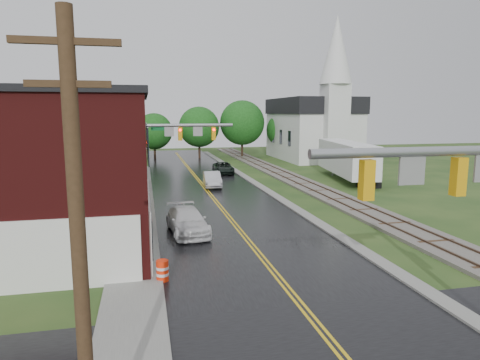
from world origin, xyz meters
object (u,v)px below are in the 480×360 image
object	(u,v)px
traffic_signal_far	(171,141)
construction_barrel	(162,271)
utility_pole_a	(79,252)
tree_left_c	(63,139)
tree_left_e	(116,133)
utility_pole_c	(133,134)
suv_dark	(223,168)
sedan_silver	(212,179)
church	(315,122)
traffic_signal_near	(480,195)
pickup_white	(187,221)
semi_trailer	(347,158)
utility_pole_b	(126,150)
brick_building	(2,175)

from	to	relation	value
traffic_signal_far	construction_barrel	distance (m)	17.65
utility_pole_a	tree_left_c	xyz separation A→B (m)	(-7.05, 39.90, -0.21)
tree_left_e	utility_pole_c	bearing A→B (deg)	-42.84
suv_dark	sedan_silver	size ratio (longest dim) A/B	1.09
church	utility_pole_a	distance (m)	60.06
utility_pole_c	tree_left_e	size ratio (longest dim) A/B	1.10
tree_left_c	sedan_silver	world-z (taller)	tree_left_c
traffic_signal_near	church	bearing A→B (deg)	72.28
sedan_silver	pickup_white	size ratio (longest dim) A/B	0.88
utility_pole_c	semi_trailer	bearing A→B (deg)	-23.79
tree_left_e	construction_barrel	xyz separation A→B (m)	(3.85, -35.90, -4.35)
semi_trailer	church	bearing A→B (deg)	77.29
utility_pole_a	utility_pole_b	xyz separation A→B (m)	(0.00, 22.00, 0.00)
brick_building	construction_barrel	size ratio (longest dim) A/B	15.27
utility_pole_b	traffic_signal_near	bearing A→B (deg)	-62.81
church	tree_left_e	world-z (taller)	church
traffic_signal_far	semi_trailer	xyz separation A→B (m)	(19.05, 7.14, -2.57)
utility_pole_c	sedan_silver	world-z (taller)	utility_pole_c
tree_left_c	suv_dark	xyz separation A→B (m)	(17.35, 1.83, -3.83)
utility_pole_a	construction_barrel	bearing A→B (deg)	79.80
brick_building	tree_left_e	world-z (taller)	brick_building
utility_pole_a	utility_pole_c	world-z (taller)	same
utility_pole_c	pickup_white	distance (m)	27.30
tree_left_e	semi_trailer	world-z (taller)	tree_left_e
church	sedan_silver	size ratio (longest dim) A/B	4.45
tree_left_e	suv_dark	xyz separation A→B (m)	(12.35, -4.17, -4.13)
traffic_signal_near	construction_barrel	distance (m)	12.49
utility_pole_c	tree_left_e	bearing A→B (deg)	137.16
brick_building	semi_trailer	xyz separation A→B (m)	(28.06, 19.14, -1.74)
traffic_signal_far	tree_left_c	distance (m)	16.56
utility_pole_a	pickup_white	xyz separation A→B (m)	(3.60, 17.23, -3.98)
traffic_signal_far	suv_dark	distance (m)	16.85
brick_building	utility_pole_c	bearing A→B (deg)	78.91
tree_left_e	sedan_silver	size ratio (longest dim) A/B	1.82
tree_left_e	pickup_white	xyz separation A→B (m)	(5.65, -28.66, -4.07)
traffic_signal_far	utility_pole_c	distance (m)	17.33
utility_pole_c	construction_barrel	distance (m)	34.31
church	construction_barrel	world-z (taller)	church
tree_left_e	semi_trailer	size ratio (longest dim) A/B	0.61
tree_left_e	tree_left_c	bearing A→B (deg)	-129.81
church	suv_dark	bearing A→B (deg)	-143.96
suv_dark	utility_pole_b	bearing A→B (deg)	-113.76
tree_left_c	semi_trailer	distance (m)	30.06
suv_dark	semi_trailer	distance (m)	14.37
church	construction_barrel	size ratio (longest dim) A/B	21.36
semi_trailer	utility_pole_c	bearing A→B (deg)	156.21
construction_barrel	traffic_signal_far	bearing A→B (deg)	84.85
traffic_signal_near	utility_pole_a	xyz separation A→B (m)	(-10.27, -2.00, -0.25)
utility_pole_a	sedan_silver	size ratio (longest dim) A/B	2.00
church	utility_pole_c	size ratio (longest dim) A/B	2.22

